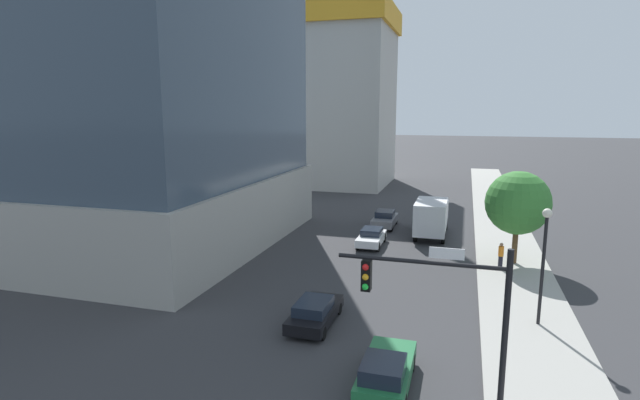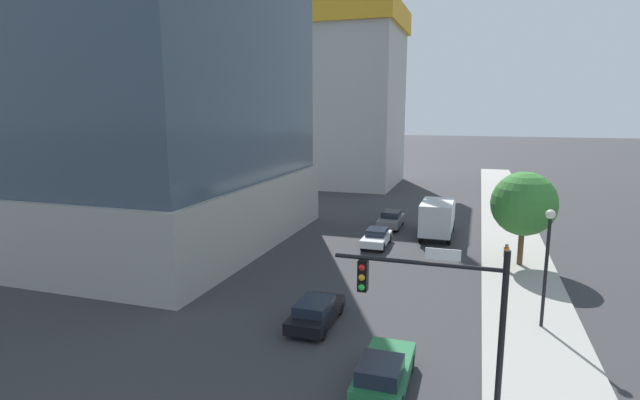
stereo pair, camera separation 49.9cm
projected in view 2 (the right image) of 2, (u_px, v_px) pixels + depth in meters
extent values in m
cube|color=#9E9B93|center=(522.00, 283.00, 29.56)|extent=(4.60, 120.00, 0.15)
cube|color=#9E9B93|center=(153.00, 208.00, 39.19)|extent=(20.13, 23.61, 5.16)
cube|color=#B2AFA8|center=(344.00, 98.00, 68.03)|extent=(14.78, 14.94, 23.95)
cube|color=gold|center=(345.00, 19.00, 66.14)|extent=(15.66, 15.84, 3.00)
cube|color=red|center=(369.00, 60.00, 61.67)|extent=(0.90, 0.90, 33.09)
cylinder|color=black|center=(501.00, 343.00, 15.37)|extent=(0.20, 0.20, 5.97)
cylinder|color=black|center=(417.00, 263.00, 15.77)|extent=(5.41, 0.14, 0.14)
cube|color=black|center=(363.00, 276.00, 16.41)|extent=(0.32, 0.36, 1.05)
sphere|color=red|center=(362.00, 268.00, 16.17)|extent=(0.22, 0.22, 0.22)
sphere|color=orange|center=(362.00, 277.00, 16.23)|extent=(0.22, 0.22, 0.22)
sphere|color=green|center=(362.00, 287.00, 16.29)|extent=(0.22, 0.22, 0.22)
cube|color=white|center=(443.00, 254.00, 15.46)|extent=(1.10, 0.04, 0.36)
cylinder|color=black|center=(546.00, 273.00, 22.98)|extent=(0.16, 0.16, 5.28)
sphere|color=silver|center=(551.00, 214.00, 22.48)|extent=(0.44, 0.44, 0.44)
cylinder|color=brown|center=(521.00, 246.00, 32.63)|extent=(0.36, 0.36, 2.55)
sphere|color=#387F33|center=(524.00, 204.00, 32.12)|extent=(4.21, 4.21, 4.21)
cube|color=slate|center=(391.00, 221.00, 43.68)|extent=(1.84, 4.26, 0.65)
cube|color=#19212D|center=(391.00, 214.00, 43.70)|extent=(1.55, 1.98, 0.53)
cylinder|color=black|center=(385.00, 220.00, 45.33)|extent=(0.22, 0.69, 0.69)
cylinder|color=black|center=(402.00, 221.00, 44.84)|extent=(0.22, 0.69, 0.69)
cylinder|color=black|center=(379.00, 227.00, 42.62)|extent=(0.22, 0.69, 0.69)
cylinder|color=black|center=(397.00, 228.00, 42.13)|extent=(0.22, 0.69, 0.69)
cube|color=silver|center=(376.00, 239.00, 37.65)|extent=(1.74, 4.08, 0.57)
cube|color=#19212D|center=(377.00, 232.00, 37.72)|extent=(1.47, 1.94, 0.47)
cylinder|color=black|center=(370.00, 237.00, 39.22)|extent=(0.22, 0.71, 0.71)
cylinder|color=black|center=(389.00, 238.00, 38.76)|extent=(0.22, 0.71, 0.71)
cylinder|color=black|center=(362.00, 246.00, 36.62)|extent=(0.22, 0.71, 0.71)
cylinder|color=black|center=(383.00, 247.00, 36.16)|extent=(0.22, 0.71, 0.71)
cube|color=#1E6638|center=(385.00, 372.00, 18.41)|extent=(1.78, 4.35, 0.64)
cube|color=#19212D|center=(380.00, 370.00, 17.43)|extent=(1.50, 1.83, 0.58)
cylinder|color=black|center=(372.00, 357.00, 20.08)|extent=(0.22, 0.69, 0.69)
cylinder|color=black|center=(411.00, 363.00, 19.61)|extent=(0.22, 0.69, 0.69)
cylinder|color=black|center=(355.00, 397.00, 17.31)|extent=(0.22, 0.69, 0.69)
cube|color=black|center=(316.00, 314.00, 23.92)|extent=(1.80, 4.32, 0.57)
cube|color=#19212D|center=(314.00, 306.00, 23.54)|extent=(1.51, 2.19, 0.50)
cylinder|color=black|center=(311.00, 305.00, 25.57)|extent=(0.22, 0.60, 0.60)
cylinder|color=black|center=(340.00, 309.00, 25.09)|extent=(0.22, 0.60, 0.60)
cylinder|color=black|center=(290.00, 329.00, 22.82)|extent=(0.22, 0.60, 0.60)
cylinder|color=black|center=(323.00, 333.00, 22.35)|extent=(0.22, 0.60, 0.60)
cube|color=silver|center=(440.00, 212.00, 42.68)|extent=(2.43, 1.89, 1.96)
cube|color=silver|center=(437.00, 217.00, 39.40)|extent=(2.43, 4.71, 2.48)
cylinder|color=black|center=(427.00, 223.00, 43.20)|extent=(0.30, 1.04, 1.04)
cylinder|color=black|center=(452.00, 225.00, 42.55)|extent=(0.30, 1.04, 1.04)
cylinder|color=black|center=(421.00, 236.00, 38.87)|extent=(0.30, 1.04, 1.04)
cylinder|color=black|center=(449.00, 238.00, 38.22)|extent=(0.30, 1.04, 1.04)
cylinder|color=black|center=(506.00, 264.00, 31.59)|extent=(0.28, 0.28, 0.85)
cylinder|color=orange|center=(506.00, 252.00, 31.46)|extent=(0.34, 0.34, 0.65)
sphere|color=#997051|center=(507.00, 246.00, 31.38)|extent=(0.23, 0.23, 0.23)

